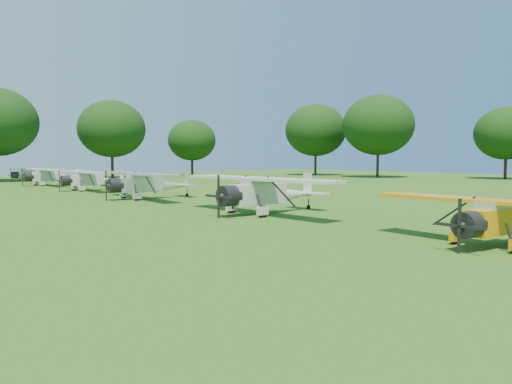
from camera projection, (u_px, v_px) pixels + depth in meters
ground at (300, 219)px, 26.81m from camera, size 160.00×160.00×0.00m
tree_belt at (343, 75)px, 28.66m from camera, size 137.36×130.27×14.52m
aircraft_2 at (501, 216)px, 18.76m from camera, size 6.11×9.73×1.91m
aircraft_3 at (265, 190)px, 29.42m from camera, size 7.52×11.94×2.36m
aircraft_4 at (147, 182)px, 39.92m from camera, size 7.28×11.61×2.28m
aircraft_5 at (91, 178)px, 49.94m from camera, size 6.70×10.68×2.10m
aircraft_6 at (50, 175)px, 58.79m from camera, size 6.77×10.75×2.13m
aircraft_7 at (31, 173)px, 69.04m from camera, size 5.93×9.41×1.85m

